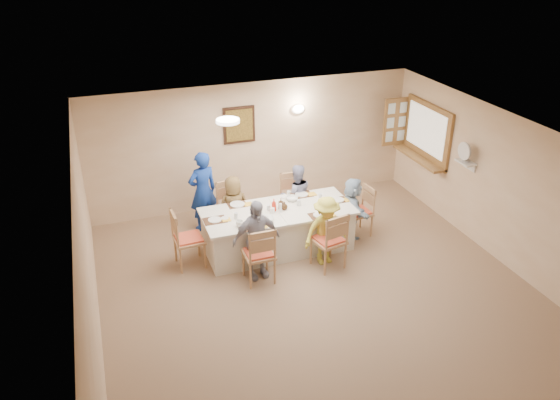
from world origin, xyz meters
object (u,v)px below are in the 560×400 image
object	(u,v)px
diner_back_right	(296,196)
chair_front_right	(329,239)
diner_back_left	(234,207)
chair_front_left	(259,253)
chair_right_end	(358,211)
dining_table	(278,230)
diner_right_end	(352,207)
chair_back_left	(232,209)
diner_front_left	(256,239)
caregiver	(203,191)
serving_hatch	(427,132)
chair_left_end	(189,238)
diner_front_right	(326,231)
chair_back_right	(294,200)
condiment_ketchup	(274,205)
desk_fan	(466,154)

from	to	relation	value
diner_back_right	chair_front_right	bearing A→B (deg)	95.46
diner_back_left	chair_front_left	bearing A→B (deg)	87.04
chair_front_right	chair_right_end	distance (m)	1.24
chair_front_right	diner_back_left	bearing A→B (deg)	-62.71
dining_table	diner_back_left	world-z (taller)	diner_back_left
diner_back_left	diner_right_end	size ratio (longest dim) A/B	1.04
chair_back_left	chair_front_right	bearing A→B (deg)	-63.62
diner_front_left	caregiver	distance (m)	1.89
chair_back_left	chair_front_left	xyz separation A→B (m)	(0.00, -1.60, 0.01)
chair_back_left	caregiver	size ratio (longest dim) A/B	0.64
serving_hatch	diner_back_left	world-z (taller)	serving_hatch
chair_left_end	diner_back_left	xyz separation A→B (m)	(0.95, 0.68, 0.08)
chair_front_right	serving_hatch	bearing A→B (deg)	-161.74
diner_front_right	caregiver	xyz separation A→B (m)	(-1.65, 1.83, 0.16)
chair_back_right	condiment_ketchup	xyz separation A→B (m)	(-0.67, -0.80, 0.39)
diner_front_left	diner_right_end	xyz separation A→B (m)	(2.02, 0.68, -0.11)
desk_fan	diner_back_left	size ratio (longest dim) A/B	0.25
chair_left_end	diner_front_left	bearing A→B (deg)	-128.68
diner_front_left	diner_right_end	world-z (taller)	diner_front_left
desk_fan	dining_table	size ratio (longest dim) A/B	0.12
serving_hatch	diner_right_end	size ratio (longest dim) A/B	1.32
chair_left_end	caregiver	bearing A→B (deg)	-26.58
chair_front_right	caregiver	bearing A→B (deg)	-61.51
dining_table	chair_back_right	distance (m)	1.01
chair_back_right	serving_hatch	bearing A→B (deg)	2.36
chair_front_right	diner_front_left	world-z (taller)	diner_front_left
chair_back_right	chair_front_left	xyz separation A→B (m)	(-1.20, -1.60, 0.02)
dining_table	diner_front_right	size ratio (longest dim) A/B	2.14
diner_back_right	diner_front_left	xyz separation A→B (m)	(-1.20, -1.36, 0.06)
dining_table	diner_back_right	xyz separation A→B (m)	(0.60, 0.68, 0.24)
chair_back_left	diner_back_right	size ratio (longest dim) A/B	0.80
diner_front_left	diner_right_end	distance (m)	2.13
diner_back_right	condiment_ketchup	distance (m)	0.99
chair_front_left	diner_front_right	xyz separation A→B (m)	(1.20, 0.12, 0.10)
diner_back_left	diner_back_right	world-z (taller)	diner_back_right
chair_back_right	condiment_ketchup	distance (m)	1.12
diner_front_left	caregiver	bearing A→B (deg)	97.36
diner_back_right	caregiver	distance (m)	1.72
chair_left_end	diner_back_left	world-z (taller)	diner_back_left
diner_front_left	diner_front_right	world-z (taller)	diner_front_left
serving_hatch	condiment_ketchup	size ratio (longest dim) A/B	6.73
diner_right_end	dining_table	bearing A→B (deg)	99.73
chair_front_right	caregiver	xyz separation A→B (m)	(-1.65, 1.95, 0.25)
desk_fan	diner_back_left	world-z (taller)	desk_fan
chair_front_left	chair_front_right	bearing A→B (deg)	-180.00
diner_back_right	diner_back_left	bearing A→B (deg)	5.46
desk_fan	diner_back_left	distance (m)	4.17
diner_front_left	dining_table	bearing A→B (deg)	42.13
chair_front_right	diner_front_left	size ratio (longest dim) A/B	0.76
chair_right_end	diner_back_right	world-z (taller)	diner_back_right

